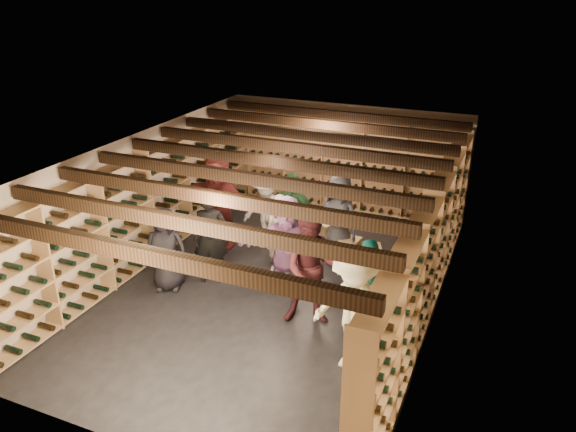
% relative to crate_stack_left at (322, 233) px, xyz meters
% --- Properties ---
extents(ground, '(8.00, 8.00, 0.00)m').
position_rel_crate_stack_left_xyz_m(ground, '(-0.24, -1.81, -0.26)').
color(ground, black).
rests_on(ground, ground).
extents(walls, '(5.52, 8.02, 2.40)m').
position_rel_crate_stack_left_xyz_m(walls, '(-0.24, -1.81, 0.95)').
color(walls, '#C4AF98').
rests_on(walls, ground).
extents(ceiling, '(5.50, 8.00, 0.01)m').
position_rel_crate_stack_left_xyz_m(ceiling, '(-0.24, -1.81, 2.15)').
color(ceiling, beige).
rests_on(ceiling, walls).
extents(ceiling_joists, '(5.40, 7.12, 0.18)m').
position_rel_crate_stack_left_xyz_m(ceiling_joists, '(-0.24, -1.81, 2.01)').
color(ceiling_joists, black).
rests_on(ceiling_joists, ground).
extents(wine_rack_left, '(0.32, 7.50, 2.15)m').
position_rel_crate_stack_left_xyz_m(wine_rack_left, '(-2.81, -1.81, 0.82)').
color(wine_rack_left, '#AB8353').
rests_on(wine_rack_left, ground).
extents(wine_rack_right, '(0.32, 7.50, 2.15)m').
position_rel_crate_stack_left_xyz_m(wine_rack_right, '(2.33, -1.81, 0.82)').
color(wine_rack_right, '#AB8353').
rests_on(wine_rack_right, ground).
extents(wine_rack_back, '(4.70, 0.30, 2.15)m').
position_rel_crate_stack_left_xyz_m(wine_rack_back, '(-0.24, 2.02, 0.82)').
color(wine_rack_back, '#AB8353').
rests_on(wine_rack_back, ground).
extents(crate_stack_left, '(0.58, 0.48, 0.51)m').
position_rel_crate_stack_left_xyz_m(crate_stack_left, '(0.00, 0.00, 0.00)').
color(crate_stack_left, '#A18155').
rests_on(crate_stack_left, ground).
extents(crate_stack_right, '(0.53, 0.37, 0.51)m').
position_rel_crate_stack_left_xyz_m(crate_stack_right, '(0.68, -0.51, 0.00)').
color(crate_stack_right, '#A18155').
rests_on(crate_stack_right, ground).
extents(crate_loose, '(0.58, 0.48, 0.17)m').
position_rel_crate_stack_left_xyz_m(crate_loose, '(0.96, 0.00, -0.17)').
color(crate_loose, '#A18155').
rests_on(crate_loose, ground).
extents(person_0, '(0.85, 0.70, 1.48)m').
position_rel_crate_stack_left_xyz_m(person_0, '(-1.88, -2.62, 0.48)').
color(person_0, black).
rests_on(person_0, ground).
extents(person_1, '(0.71, 0.60, 1.65)m').
position_rel_crate_stack_left_xyz_m(person_1, '(-1.31, -2.09, 0.57)').
color(person_1, black).
rests_on(person_1, ground).
extents(person_3, '(1.24, 0.81, 1.81)m').
position_rel_crate_stack_left_xyz_m(person_3, '(1.68, -3.43, 0.65)').
color(person_3, beige).
rests_on(person_3, ground).
extents(person_4, '(1.02, 0.73, 1.60)m').
position_rel_crate_stack_left_xyz_m(person_4, '(1.64, -2.65, 0.55)').
color(person_4, '#117C72').
rests_on(person_4, ground).
extents(person_5, '(1.83, 0.91, 1.89)m').
position_rel_crate_stack_left_xyz_m(person_5, '(-1.92, -0.74, 0.69)').
color(person_5, maroon).
rests_on(person_5, ground).
extents(person_7, '(0.61, 0.47, 1.48)m').
position_rel_crate_stack_left_xyz_m(person_7, '(-0.33, -1.33, 0.49)').
color(person_7, gray).
rests_on(person_7, ground).
extents(person_8, '(1.07, 0.95, 1.84)m').
position_rel_crate_stack_left_xyz_m(person_8, '(0.77, -2.61, 0.66)').
color(person_8, '#441A1F').
rests_on(person_8, ground).
extents(person_9, '(0.99, 0.58, 1.53)m').
position_rel_crate_stack_left_xyz_m(person_9, '(-0.97, -0.51, 0.51)').
color(person_9, '#A19B92').
rests_on(person_9, ground).
extents(person_10, '(1.03, 0.54, 1.68)m').
position_rel_crate_stack_left_xyz_m(person_10, '(-0.40, -0.62, 0.58)').
color(person_10, '#214825').
rests_on(person_10, ground).
extents(person_11, '(1.68, 0.93, 1.72)m').
position_rel_crate_stack_left_xyz_m(person_11, '(0.04, -1.89, 0.61)').
color(person_11, '#955D95').
rests_on(person_11, ground).
extents(person_12, '(0.92, 0.70, 1.70)m').
position_rel_crate_stack_left_xyz_m(person_12, '(0.49, -0.51, 0.60)').
color(person_12, '#35363B').
rests_on(person_12, ground).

